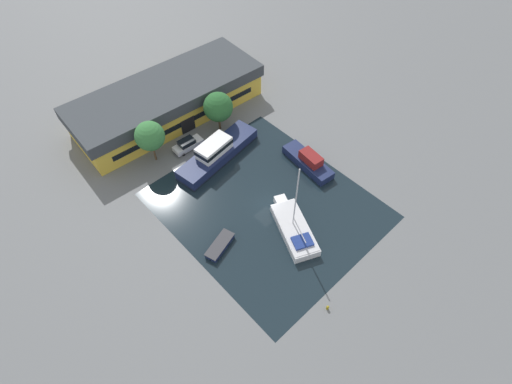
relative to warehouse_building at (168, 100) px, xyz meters
The scene contains 11 objects.
ground_plane 24.42m from the warehouse_building, 93.66° to the right, with size 440.00×440.00×0.00m, color slate.
water_canal 24.42m from the warehouse_building, 93.66° to the right, with size 23.79×27.39×0.01m, color black.
warehouse_building is the anchor object (origin of this frame).
quay_tree_near_building 9.13m from the warehouse_building, 65.90° to the right, with size 4.48×4.48×6.47m.
quay_tree_by_water 10.47m from the warehouse_building, 136.93° to the right, with size 4.20×4.20×6.77m.
parked_car 9.06m from the warehouse_building, 107.69° to the right, with size 4.65×1.93×1.75m.
sailboat_moored 29.64m from the warehouse_building, 93.61° to the right, with size 6.53×9.84×11.25m.
motor_cruiser 13.10m from the warehouse_building, 93.35° to the right, with size 14.39×5.72×3.44m.
small_dinghy 27.06m from the warehouse_building, 112.29° to the right, with size 4.75×2.90×0.73m.
cabin_boat 24.45m from the warehouse_building, 71.15° to the right, with size 3.44×8.71×2.54m.
mooring_bollard 39.78m from the warehouse_building, 99.53° to the right, with size 0.32×0.32×0.61m.
Camera 1 is at (-22.92, -22.54, 42.59)m, focal length 28.00 mm.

